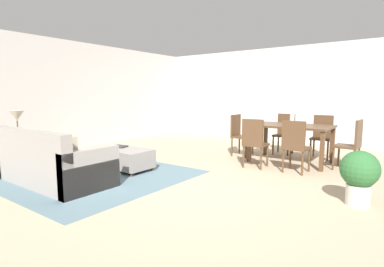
# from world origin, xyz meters

# --- Properties ---
(ground_plane) EXTENTS (10.80, 10.80, 0.00)m
(ground_plane) POSITION_xyz_m (0.00, 0.00, 0.00)
(ground_plane) COLOR tan
(wall_back) EXTENTS (9.00, 0.12, 2.70)m
(wall_back) POSITION_xyz_m (0.00, 5.00, 1.35)
(wall_back) COLOR beige
(wall_back) RESTS_ON ground_plane
(wall_left) EXTENTS (0.12, 11.00, 2.70)m
(wall_left) POSITION_xyz_m (-4.50, 0.50, 1.35)
(wall_left) COLOR beige
(wall_left) RESTS_ON ground_plane
(area_rug) EXTENTS (3.00, 2.80, 0.01)m
(area_rug) POSITION_xyz_m (-1.77, -0.60, 0.00)
(area_rug) COLOR slate
(area_rug) RESTS_ON ground_plane
(couch) EXTENTS (1.96, 0.90, 0.86)m
(couch) POSITION_xyz_m (-1.87, -1.24, 0.30)
(couch) COLOR gray
(couch) RESTS_ON ground_plane
(ottoman_table) EXTENTS (1.14, 0.59, 0.38)m
(ottoman_table) POSITION_xyz_m (-1.67, -0.02, 0.22)
(ottoman_table) COLOR gray
(ottoman_table) RESTS_ON ground_plane
(side_table) EXTENTS (0.40, 0.40, 0.55)m
(side_table) POSITION_xyz_m (-3.14, -1.14, 0.44)
(side_table) COLOR olive
(side_table) RESTS_ON ground_plane
(table_lamp) EXTENTS (0.26, 0.26, 0.53)m
(table_lamp) POSITION_xyz_m (-3.14, -1.14, 0.97)
(table_lamp) COLOR brown
(table_lamp) RESTS_ON side_table
(dining_table) EXTENTS (1.53, 0.97, 0.76)m
(dining_table) POSITION_xyz_m (0.61, 2.40, 0.67)
(dining_table) COLOR #513823
(dining_table) RESTS_ON ground_plane
(dining_chair_near_left) EXTENTS (0.42, 0.42, 0.92)m
(dining_chair_near_left) POSITION_xyz_m (0.23, 1.51, 0.52)
(dining_chair_near_left) COLOR #513823
(dining_chair_near_left) RESTS_ON ground_plane
(dining_chair_near_right) EXTENTS (0.42, 0.42, 0.92)m
(dining_chair_near_right) POSITION_xyz_m (0.96, 1.58, 0.52)
(dining_chair_near_right) COLOR #513823
(dining_chair_near_right) RESTS_ON ground_plane
(dining_chair_far_left) EXTENTS (0.41, 0.41, 0.92)m
(dining_chair_far_left) POSITION_xyz_m (0.19, 3.24, 0.52)
(dining_chair_far_left) COLOR #513823
(dining_chair_far_left) RESTS_ON ground_plane
(dining_chair_far_right) EXTENTS (0.42, 0.42, 0.92)m
(dining_chair_far_right) POSITION_xyz_m (1.01, 3.22, 0.52)
(dining_chair_far_right) COLOR #513823
(dining_chair_far_right) RESTS_ON ground_plane
(dining_chair_head_east) EXTENTS (0.43, 0.43, 0.92)m
(dining_chair_head_east) POSITION_xyz_m (1.72, 2.36, 0.52)
(dining_chair_head_east) COLOR #513823
(dining_chair_head_east) RESTS_ON ground_plane
(dining_chair_head_west) EXTENTS (0.41, 0.41, 0.92)m
(dining_chair_head_west) POSITION_xyz_m (-0.54, 2.39, 0.52)
(dining_chair_head_west) COLOR #513823
(dining_chair_head_west) RESTS_ON ground_plane
(vase_centerpiece) EXTENTS (0.09, 0.09, 0.24)m
(vase_centerpiece) POSITION_xyz_m (0.62, 2.40, 0.88)
(vase_centerpiece) COLOR silver
(vase_centerpiece) RESTS_ON dining_table
(book_on_ottoman) EXTENTS (0.29, 0.24, 0.03)m
(book_on_ottoman) POSITION_xyz_m (-1.81, 0.05, 0.40)
(book_on_ottoman) COLOR #333338
(book_on_ottoman) RESTS_ON ottoman_table
(potted_plant) EXTENTS (0.46, 0.46, 0.68)m
(potted_plant) POSITION_xyz_m (2.10, 0.49, 0.40)
(potted_plant) COLOR beige
(potted_plant) RESTS_ON ground_plane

